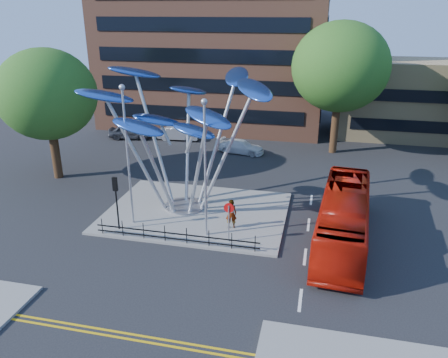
% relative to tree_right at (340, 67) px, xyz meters
% --- Properties ---
extents(ground, '(120.00, 120.00, 0.00)m').
position_rel_tree_right_xyz_m(ground, '(-8.00, -22.00, -8.04)').
color(ground, black).
rests_on(ground, ground).
extents(traffic_island, '(12.00, 9.00, 0.15)m').
position_rel_tree_right_xyz_m(traffic_island, '(-9.00, -16.00, -7.96)').
color(traffic_island, slate).
rests_on(traffic_island, ground).
extents(double_yellow_near, '(40.00, 0.12, 0.01)m').
position_rel_tree_right_xyz_m(double_yellow_near, '(-8.00, -28.00, -8.03)').
color(double_yellow_near, gold).
rests_on(double_yellow_near, ground).
extents(double_yellow_far, '(40.00, 0.12, 0.01)m').
position_rel_tree_right_xyz_m(double_yellow_far, '(-8.00, -28.30, -8.03)').
color(double_yellow_far, gold).
rests_on(double_yellow_far, ground).
extents(low_building_near, '(15.00, 8.00, 8.00)m').
position_rel_tree_right_xyz_m(low_building_near, '(8.00, 8.00, -4.04)').
color(low_building_near, tan).
rests_on(low_building_near, ground).
extents(tree_right, '(8.80, 8.80, 12.11)m').
position_rel_tree_right_xyz_m(tree_right, '(0.00, 0.00, 0.00)').
color(tree_right, black).
rests_on(tree_right, ground).
extents(tree_left, '(7.60, 7.60, 10.32)m').
position_rel_tree_right_xyz_m(tree_left, '(-22.00, -12.00, -1.24)').
color(tree_left, black).
rests_on(tree_left, ground).
extents(leaf_sculpture, '(12.72, 9.54, 9.51)m').
position_rel_tree_right_xyz_m(leaf_sculpture, '(-10.07, -15.32, -1.16)').
color(leaf_sculpture, '#9EA0A5').
rests_on(leaf_sculpture, traffic_island).
extents(street_lamp_left, '(0.36, 0.36, 8.80)m').
position_rel_tree_right_xyz_m(street_lamp_left, '(-12.50, -18.50, -2.68)').
color(street_lamp_left, '#9EA0A5').
rests_on(street_lamp_left, traffic_island).
extents(street_lamp_right, '(0.36, 0.36, 8.30)m').
position_rel_tree_right_xyz_m(street_lamp_right, '(-7.50, -19.00, -2.94)').
color(street_lamp_right, '#9EA0A5').
rests_on(street_lamp_right, traffic_island).
extents(traffic_light_island, '(0.28, 0.18, 3.42)m').
position_rel_tree_right_xyz_m(traffic_light_island, '(-13.00, -19.50, -5.42)').
color(traffic_light_island, black).
rests_on(traffic_light_island, traffic_island).
extents(no_entry_sign_island, '(0.60, 0.10, 2.45)m').
position_rel_tree_right_xyz_m(no_entry_sign_island, '(-6.00, -19.48, -6.22)').
color(no_entry_sign_island, '#9EA0A5').
rests_on(no_entry_sign_island, traffic_island).
extents(pedestrian_railing_front, '(10.00, 0.06, 1.00)m').
position_rel_tree_right_xyz_m(pedestrian_railing_front, '(-9.00, -20.30, -7.48)').
color(pedestrian_railing_front, black).
rests_on(pedestrian_railing_front, traffic_island).
extents(red_bus, '(3.51, 11.37, 3.12)m').
position_rel_tree_right_xyz_m(red_bus, '(0.50, -17.77, -6.48)').
color(red_bus, '#A51307').
rests_on(red_bus, ground).
extents(pedestrian, '(0.78, 0.60, 1.90)m').
position_rel_tree_right_xyz_m(pedestrian, '(-6.23, -17.76, -6.94)').
color(pedestrian, gray).
rests_on(pedestrian, traffic_island).
extents(parked_car_left, '(4.75, 2.54, 1.54)m').
position_rel_tree_right_xyz_m(parked_car_left, '(-21.02, -0.03, -7.27)').
color(parked_car_left, '#3B3C42').
rests_on(parked_car_left, ground).
extents(parked_car_mid, '(4.47, 1.83, 1.44)m').
position_rel_tree_right_xyz_m(parked_car_mid, '(-15.86, 0.67, -7.32)').
color(parked_car_mid, '#A2A4AA').
rests_on(parked_car_mid, ground).
extents(parked_car_right, '(4.61, 2.43, 1.27)m').
position_rel_tree_right_xyz_m(parked_car_right, '(-8.56, -2.31, -7.40)').
color(parked_car_right, silver).
rests_on(parked_car_right, ground).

